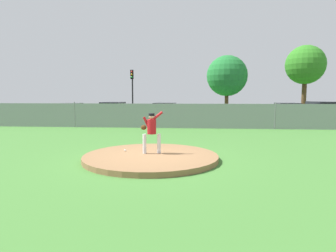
{
  "coord_description": "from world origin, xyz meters",
  "views": [
    {
      "loc": [
        1.5,
        -10.06,
        2.28
      ],
      "look_at": [
        0.38,
        2.6,
        0.93
      ],
      "focal_mm": 31.16,
      "sensor_mm": 36.0,
      "label": 1
    }
  ],
  "objects": [
    {
      "name": "traffic_cone_orange",
      "position": [
        -3.0,
        16.29,
        0.26
      ],
      "size": [
        0.4,
        0.4,
        0.55
      ],
      "color": "orange",
      "rests_on": "asphalt_strip"
    },
    {
      "name": "parked_car_champagne",
      "position": [
        11.91,
        14.67,
        0.84
      ],
      "size": [
        2.01,
        4.83,
        1.76
      ],
      "color": "tan",
      "rests_on": "ground_plane"
    },
    {
      "name": "parked_car_slate",
      "position": [
        -9.37,
        14.65,
        0.75
      ],
      "size": [
        1.85,
        4.09,
        1.57
      ],
      "color": "slate",
      "rests_on": "ground_plane"
    },
    {
      "name": "tree_bushy_near",
      "position": [
        4.99,
        21.65,
        4.3
      ],
      "size": [
        4.3,
        4.3,
        6.47
      ],
      "color": "#4C331E",
      "rests_on": "ground_plane"
    },
    {
      "name": "tree_broad_right",
      "position": [
        12.93,
        21.57,
        5.34
      ],
      "size": [
        3.99,
        3.99,
        7.38
      ],
      "color": "#4C331E",
      "rests_on": "ground_plane"
    },
    {
      "name": "chainlink_fence",
      "position": [
        0.0,
        10.0,
        0.85
      ],
      "size": [
        34.84,
        0.07,
        1.8
      ],
      "color": "gray",
      "rests_on": "ground_plane"
    },
    {
      "name": "parked_car_charcoal",
      "position": [
        -5.39,
        14.35,
        0.8
      ],
      "size": [
        1.98,
        4.15,
        1.69
      ],
      "color": "#232328",
      "rests_on": "ground_plane"
    },
    {
      "name": "pitchers_mound",
      "position": [
        0.0,
        0.0,
        0.09
      ],
      "size": [
        4.76,
        4.76,
        0.18
      ],
      "primitive_type": "cylinder",
      "color": "olive",
      "rests_on": "ground_plane"
    },
    {
      "name": "asphalt_strip",
      "position": [
        0.0,
        14.5,
        0.0
      ],
      "size": [
        44.0,
        7.0,
        0.01
      ],
      "primitive_type": "cube",
      "color": "#2B2B2D",
      "rests_on": "ground_plane"
    },
    {
      "name": "parked_car_silver",
      "position": [
        9.21,
        14.82,
        0.78
      ],
      "size": [
        2.05,
        4.23,
        1.64
      ],
      "color": "#B7BABF",
      "rests_on": "ground_plane"
    },
    {
      "name": "traffic_light_near",
      "position": [
        -4.68,
        18.99,
        3.27
      ],
      "size": [
        0.28,
        0.46,
        4.78
      ],
      "color": "black",
      "rests_on": "ground_plane"
    },
    {
      "name": "baseball",
      "position": [
        -1.06,
        0.53,
        0.22
      ],
      "size": [
        0.07,
        0.07,
        0.07
      ],
      "primitive_type": "sphere",
      "color": "white",
      "rests_on": "pitchers_mound"
    },
    {
      "name": "ground_plane",
      "position": [
        0.0,
        6.0,
        0.0
      ],
      "size": [
        80.0,
        80.0,
        0.0
      ],
      "primitive_type": "plane",
      "color": "#427A33"
    },
    {
      "name": "parked_car_red",
      "position": [
        -0.93,
        14.35,
        0.78
      ],
      "size": [
        2.06,
        4.24,
        1.63
      ],
      "color": "#A81919",
      "rests_on": "ground_plane"
    },
    {
      "name": "pitcher_youth",
      "position": [
        -0.01,
        0.24,
        1.07
      ],
      "size": [
        0.82,
        0.32,
        1.53
      ],
      "color": "silver",
      "rests_on": "pitchers_mound"
    }
  ]
}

